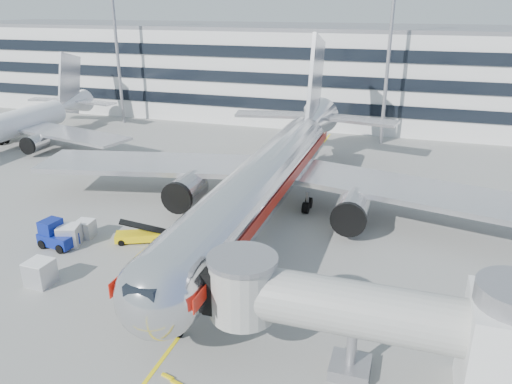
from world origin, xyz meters
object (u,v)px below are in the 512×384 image
(baggage_tug, at_px, (56,235))
(cargo_container_right, at_px, (69,235))
(cargo_container_left, at_px, (85,229))
(cargo_container_front, at_px, (40,273))
(main_jet, at_px, (270,174))
(belt_loader, at_px, (139,235))
(ramp_worker, at_px, (161,258))

(baggage_tug, relative_size, cargo_container_right, 1.54)
(cargo_container_left, xyz_separation_m, cargo_container_right, (-0.27, -1.83, 0.14))
(baggage_tug, relative_size, cargo_container_front, 1.76)
(main_jet, bearing_deg, cargo_container_left, -145.90)
(belt_loader, height_order, ramp_worker, belt_loader)
(belt_loader, distance_m, cargo_container_front, 8.99)
(baggage_tug, distance_m, ramp_worker, 10.35)
(cargo_container_right, height_order, ramp_worker, ramp_worker)
(cargo_container_front, xyz_separation_m, ramp_worker, (7.40, 4.67, 0.05))
(cargo_container_front, height_order, ramp_worker, ramp_worker)
(main_jet, distance_m, cargo_container_right, 18.58)
(belt_loader, height_order, cargo_container_right, belt_loader)
(cargo_container_front, bearing_deg, main_jet, 54.41)
(belt_loader, xyz_separation_m, baggage_tug, (-6.19, -2.94, 0.44))
(cargo_container_front, bearing_deg, cargo_container_left, 102.38)
(belt_loader, height_order, cargo_container_left, belt_loader)
(main_jet, height_order, ramp_worker, main_jet)
(baggage_tug, relative_size, ramp_worker, 1.66)
(ramp_worker, bearing_deg, cargo_container_left, 111.04)
(baggage_tug, bearing_deg, main_jet, 37.81)
(main_jet, xyz_separation_m, ramp_worker, (-4.96, -12.61, -3.24))
(belt_loader, distance_m, cargo_container_left, 5.02)
(main_jet, relative_size, ramp_worker, 25.62)
(cargo_container_left, bearing_deg, ramp_worker, -18.71)
(cargo_container_right, bearing_deg, baggage_tug, -151.69)
(belt_loader, bearing_deg, baggage_tug, -154.59)
(main_jet, height_order, cargo_container_right, main_jet)
(cargo_container_front, bearing_deg, ramp_worker, 32.23)
(main_jet, xyz_separation_m, cargo_container_left, (-14.07, -9.52, -3.47))
(belt_loader, relative_size, ramp_worker, 2.15)
(main_jet, height_order, belt_loader, main_jet)
(main_jet, xyz_separation_m, belt_loader, (-9.09, -8.92, -3.66))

